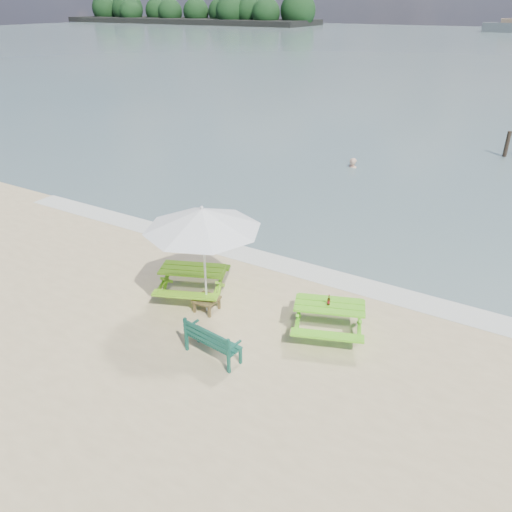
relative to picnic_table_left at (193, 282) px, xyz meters
The scene contains 10 objects.
foam_strip 3.22m from the picnic_table_left, 54.59° to the left, with size 22.00×0.90×0.01m, color silver.
island_headland 175.36m from the picnic_table_left, 128.08° to the left, with size 90.00×22.00×7.60m.
picnic_table_left is the anchor object (origin of this frame).
picnic_table_right 3.61m from the picnic_table_left, ahead, with size 2.05×2.15×0.74m.
park_bench 2.60m from the picnic_table_left, 43.54° to the right, with size 1.32×0.59×0.79m.
side_table 0.86m from the picnic_table_left, 30.45° to the right, with size 0.55×0.55×0.35m.
patio_umbrella 2.21m from the picnic_table_left, 30.45° to the right, with size 2.77×2.77×2.65m.
beer_bottle 3.61m from the picnic_table_left, ahead, with size 0.06×0.06×0.25m.
swimmer 12.60m from the picnic_table_left, 92.44° to the left, with size 0.76×0.65×1.76m.
mooring_pilings 18.93m from the picnic_table_left, 73.78° to the left, with size 0.58×0.78×1.41m.
Camera 1 is at (5.14, -6.56, 6.71)m, focal length 35.00 mm.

